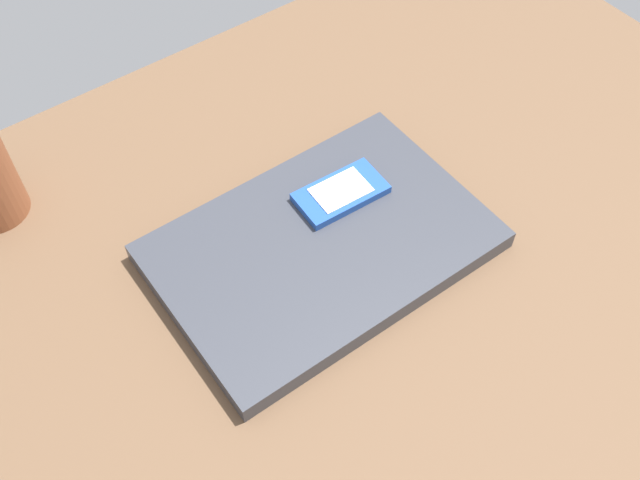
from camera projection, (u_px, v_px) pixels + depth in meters
desk_surface at (336, 251)px, 84.92cm from camera, size 120.00×80.00×3.00cm
laptop_closed at (320, 244)px, 82.15cm from camera, size 35.93×24.25×2.37cm
cell_phone_on_laptop at (341, 193)px, 84.41cm from camera, size 10.63×6.09×1.15cm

